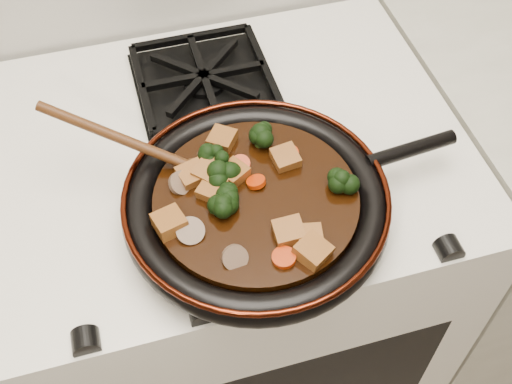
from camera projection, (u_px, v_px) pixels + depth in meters
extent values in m
cube|color=white|center=(233.00, 286.00, 1.37)|extent=(0.76, 0.60, 0.90)
cylinder|color=black|center=(256.00, 208.00, 0.90)|extent=(0.34, 0.34, 0.01)
torus|color=black|center=(256.00, 204.00, 0.89)|extent=(0.37, 0.37, 0.04)
torus|color=#421409|center=(256.00, 195.00, 0.87)|extent=(0.37, 0.37, 0.01)
cylinder|color=black|center=(411.00, 149.00, 0.93)|extent=(0.14, 0.03, 0.02)
cylinder|color=black|center=(256.00, 201.00, 0.88)|extent=(0.28, 0.28, 0.02)
cube|color=brown|center=(212.00, 173.00, 0.89)|extent=(0.06, 0.06, 0.03)
cube|color=brown|center=(313.00, 251.00, 0.81)|extent=(0.06, 0.06, 0.03)
cube|color=brown|center=(222.00, 140.00, 0.93)|extent=(0.05, 0.05, 0.02)
cube|color=brown|center=(310.00, 238.00, 0.83)|extent=(0.04, 0.04, 0.02)
cube|color=brown|center=(170.00, 223.00, 0.84)|extent=(0.05, 0.05, 0.03)
cube|color=brown|center=(213.00, 190.00, 0.87)|extent=(0.05, 0.05, 0.02)
cube|color=brown|center=(233.00, 174.00, 0.89)|extent=(0.05, 0.05, 0.02)
cube|color=brown|center=(192.00, 175.00, 0.89)|extent=(0.05, 0.05, 0.02)
cube|color=brown|center=(285.00, 158.00, 0.91)|extent=(0.04, 0.04, 0.03)
cube|color=brown|center=(289.00, 232.00, 0.83)|extent=(0.04, 0.04, 0.03)
cylinder|color=#B32A04|center=(241.00, 164.00, 0.91)|extent=(0.03, 0.03, 0.02)
cylinder|color=#B32A04|center=(256.00, 182.00, 0.89)|extent=(0.03, 0.03, 0.02)
cylinder|color=#B32A04|center=(284.00, 257.00, 0.81)|extent=(0.03, 0.03, 0.01)
cylinder|color=#B32A04|center=(289.00, 154.00, 0.92)|extent=(0.03, 0.03, 0.01)
cylinder|color=brown|center=(190.00, 231.00, 0.83)|extent=(0.04, 0.04, 0.02)
cylinder|color=brown|center=(235.00, 258.00, 0.81)|extent=(0.04, 0.03, 0.03)
cylinder|color=brown|center=(181.00, 183.00, 0.88)|extent=(0.05, 0.05, 0.03)
ellipsoid|color=#48260F|center=(199.00, 170.00, 0.90)|extent=(0.07, 0.06, 0.02)
cylinder|color=#48260F|center=(119.00, 138.00, 0.89)|extent=(0.02, 0.02, 0.24)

